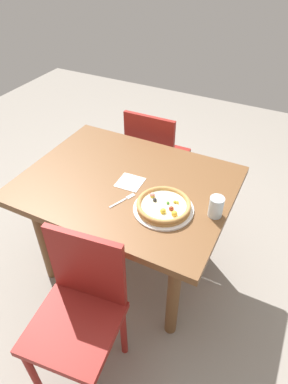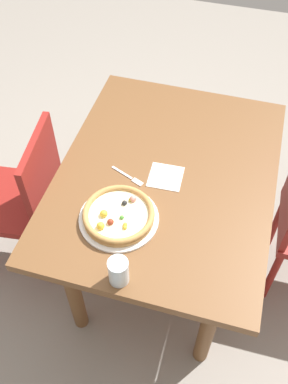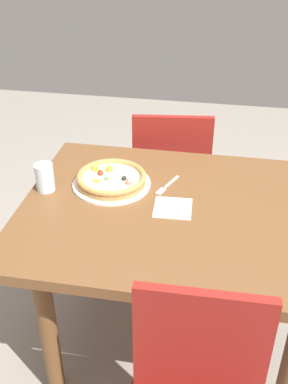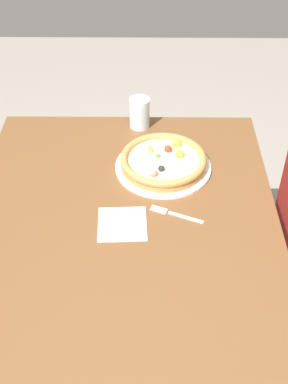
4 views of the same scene
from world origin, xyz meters
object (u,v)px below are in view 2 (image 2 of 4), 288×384
object	(u,v)px
plate	(119,218)
napkin	(165,177)
dining_table	(166,189)
fork	(130,177)
drinking_glass	(118,271)
chair_near	(25,198)
pizza	(118,215)

from	to	relation	value
plate	napkin	size ratio (longest dim) A/B	2.24
dining_table	plate	xyz separation A→B (m)	(0.29, -0.12, 0.12)
fork	drinking_glass	xyz separation A→B (m)	(0.47, 0.10, 0.05)
dining_table	chair_near	xyz separation A→B (m)	(0.11, -0.67, -0.16)
drinking_glass	napkin	size ratio (longest dim) A/B	0.80
napkin	dining_table	bearing A→B (deg)	176.26
dining_table	pizza	bearing A→B (deg)	-23.23
dining_table	napkin	world-z (taller)	napkin
plate	drinking_glass	distance (m)	0.27
drinking_glass	plate	bearing A→B (deg)	-161.87
fork	napkin	xyz separation A→B (m)	(-0.04, 0.14, -0.00)
chair_near	napkin	distance (m)	0.73
plate	drinking_glass	bearing A→B (deg)	18.13
fork	drinking_glass	world-z (taller)	drinking_glass
dining_table	napkin	size ratio (longest dim) A/B	8.48
dining_table	drinking_glass	xyz separation A→B (m)	(0.53, -0.04, 0.17)
dining_table	napkin	xyz separation A→B (m)	(0.02, -0.00, 0.11)
plate	napkin	distance (m)	0.29
pizza	chair_near	bearing A→B (deg)	-107.91
dining_table	fork	distance (m)	0.20
dining_table	pizza	size ratio (longest dim) A/B	4.23
napkin	fork	bearing A→B (deg)	-72.74
pizza	fork	world-z (taller)	pizza
chair_near	drinking_glass	distance (m)	0.83
chair_near	fork	distance (m)	0.59
dining_table	fork	xyz separation A→B (m)	(0.07, -0.15, 0.11)
chair_near	plate	world-z (taller)	chair_near
pizza	drinking_glass	bearing A→B (deg)	18.24
pizza	napkin	xyz separation A→B (m)	(-0.26, 0.12, -0.03)
chair_near	napkin	bearing A→B (deg)	-89.79
chair_near	napkin	size ratio (longest dim) A/B	6.33
plate	drinking_glass	size ratio (longest dim) A/B	2.81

